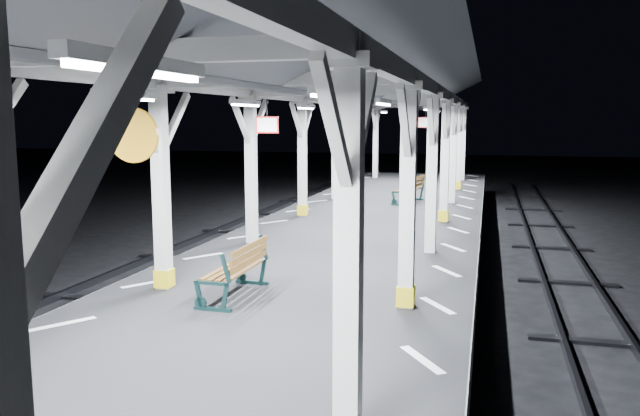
% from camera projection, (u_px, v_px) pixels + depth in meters
% --- Properties ---
extents(ground, '(120.00, 120.00, 0.00)m').
position_uv_depth(ground, '(230.00, 415.00, 8.06)').
color(ground, black).
rests_on(ground, ground).
extents(platform, '(6.00, 50.00, 1.00)m').
position_uv_depth(platform, '(229.00, 378.00, 7.99)').
color(platform, black).
rests_on(platform, ground).
extents(hazard_stripes_left, '(1.00, 48.00, 0.01)m').
position_uv_depth(hazard_stripes_left, '(63.00, 324.00, 8.55)').
color(hazard_stripes_left, silver).
rests_on(hazard_stripes_left, platform).
extents(hazard_stripes_right, '(1.00, 48.00, 0.01)m').
position_uv_depth(hazard_stripes_right, '(422.00, 360.00, 7.29)').
color(hazard_stripes_right, silver).
rests_on(hazard_stripes_right, platform).
extents(canopy, '(5.40, 49.00, 4.65)m').
position_uv_depth(canopy, '(221.00, 54.00, 7.40)').
color(canopy, silver).
rests_on(canopy, platform).
extents(bench_mid, '(0.62, 1.63, 0.88)m').
position_uv_depth(bench_mid, '(239.00, 268.00, 9.78)').
color(bench_mid, '#133030').
rests_on(bench_mid, platform).
extents(bench_far, '(0.93, 1.75, 0.90)m').
position_uv_depth(bench_far, '(411.00, 189.00, 20.72)').
color(bench_far, '#133030').
rests_on(bench_far, platform).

